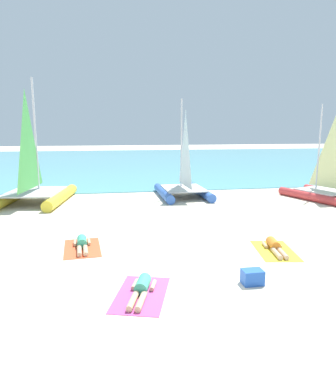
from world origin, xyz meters
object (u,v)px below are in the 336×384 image
at_px(towel_left, 82,248).
at_px(sunbather_right, 274,246).
at_px(towel_middle, 141,294).
at_px(cooler_box, 252,277).
at_px(sailboat_yellow, 35,185).
at_px(sunbather_left, 82,243).
at_px(sailboat_red, 324,185).
at_px(sailboat_blue, 183,183).
at_px(sunbather_middle, 142,288).
at_px(towel_right, 275,251).

distance_m(towel_left, sunbather_right, 6.02).
xyz_separation_m(towel_middle, cooler_box, (2.71, 0.10, 0.17)).
height_order(sailboat_yellow, sunbather_left, sailboat_yellow).
bearing_deg(sunbather_left, sailboat_yellow, 105.95).
relative_size(sailboat_red, sunbather_right, 3.17).
bearing_deg(sailboat_blue, cooler_box, -94.33).
relative_size(sailboat_blue, sunbather_right, 3.39).
relative_size(towel_middle, sunbather_right, 1.21).
distance_m(sailboat_yellow, sunbather_middle, 11.71).
xyz_separation_m(sunbather_left, sunbather_middle, (1.57, -3.46, 0.00)).
relative_size(sailboat_yellow, sailboat_red, 1.25).
relative_size(towel_right, cooler_box, 3.80).
height_order(sailboat_yellow, towel_right, sailboat_yellow).
distance_m(sailboat_blue, cooler_box, 11.10).
relative_size(sunbather_left, towel_middle, 0.82).
xyz_separation_m(sailboat_yellow, sunbather_right, (8.69, -8.63, -0.79)).
bearing_deg(sailboat_blue, towel_middle, -107.72).
bearing_deg(sunbather_right, towel_right, -90.00).
bearing_deg(sailboat_yellow, towel_middle, -60.33).
xyz_separation_m(sailboat_yellow, sunbather_left, (2.79, -7.38, -0.79)).
xyz_separation_m(sailboat_red, towel_right, (-6.28, -7.16, -0.73)).
xyz_separation_m(sailboat_yellow, towel_left, (2.79, -7.44, -0.92)).
xyz_separation_m(sunbather_left, sunbather_right, (5.90, -1.25, 0.00)).
bearing_deg(towel_middle, sunbather_middle, 73.50).
height_order(sunbather_left, sunbather_right, same).
relative_size(sailboat_yellow, towel_right, 3.27).
bearing_deg(cooler_box, towel_middle, -177.90).
height_order(sailboat_red, sunbather_left, sailboat_red).
distance_m(sailboat_red, sunbather_left, 13.52).
xyz_separation_m(sailboat_blue, towel_right, (0.98, -8.96, -0.78)).
relative_size(towel_left, towel_middle, 1.00).
height_order(sunbather_middle, cooler_box, cooler_box).
bearing_deg(sailboat_red, sunbather_middle, -156.90).
bearing_deg(cooler_box, sailboat_red, 49.50).
bearing_deg(towel_right, sailboat_blue, 96.25).
xyz_separation_m(towel_left, cooler_box, (4.25, -3.36, 0.17)).
bearing_deg(sailboat_yellow, sailboat_blue, 9.92).
xyz_separation_m(sunbather_right, cooler_box, (-1.65, -2.17, 0.05)).
height_order(sailboat_yellow, sunbather_middle, sailboat_yellow).
relative_size(towel_right, sunbather_right, 1.21).
bearing_deg(cooler_box, sunbather_left, 141.18).
bearing_deg(towel_left, sunbather_right, -11.37).
relative_size(sailboat_blue, towel_middle, 2.79).
bearing_deg(towel_left, towel_middle, -65.98).
bearing_deg(cooler_box, sunbather_middle, -179.25).
height_order(sunbather_left, sunbather_middle, same).
bearing_deg(sailboat_blue, sunbather_middle, -107.72).
height_order(towel_left, sunbather_middle, sunbather_middle).
bearing_deg(sailboat_blue, sunbather_right, -84.58).
height_order(sailboat_blue, towel_middle, sailboat_blue).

